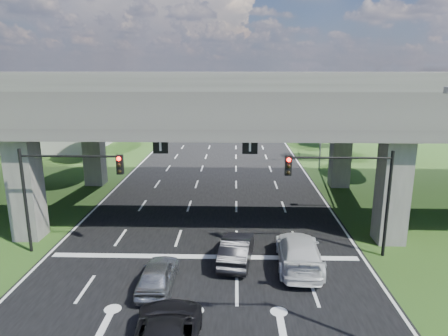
{
  "coord_description": "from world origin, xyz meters",
  "views": [
    {
      "loc": [
        1.66,
        -16.82,
        10.11
      ],
      "look_at": [
        0.93,
        9.41,
        3.67
      ],
      "focal_mm": 32.0,
      "sensor_mm": 36.0,
      "label": 1
    }
  ],
  "objects_px": {
    "streetlight_beyond": "(295,102)",
    "signal_left": "(62,182)",
    "signal_right": "(349,184)",
    "car_dark": "(237,249)",
    "car_silver": "(158,274)",
    "car_white": "(299,252)",
    "streetlight_far": "(318,114)"
  },
  "relations": [
    {
      "from": "signal_left",
      "to": "car_white",
      "type": "bearing_deg",
      "value": -6.09
    },
    {
      "from": "car_dark",
      "to": "signal_right",
      "type": "bearing_deg",
      "value": -163.34
    },
    {
      "from": "streetlight_beyond",
      "to": "streetlight_far",
      "type": "bearing_deg",
      "value": -90.0
    },
    {
      "from": "streetlight_far",
      "to": "car_white",
      "type": "relative_size",
      "value": 1.82
    },
    {
      "from": "streetlight_far",
      "to": "streetlight_beyond",
      "type": "height_order",
      "value": "same"
    },
    {
      "from": "signal_right",
      "to": "signal_left",
      "type": "distance_m",
      "value": 15.65
    },
    {
      "from": "streetlight_far",
      "to": "car_white",
      "type": "bearing_deg",
      "value": -103.23
    },
    {
      "from": "car_silver",
      "to": "car_white",
      "type": "relative_size",
      "value": 0.72
    },
    {
      "from": "signal_right",
      "to": "car_white",
      "type": "distance_m",
      "value": 4.56
    },
    {
      "from": "signal_left",
      "to": "car_dark",
      "type": "bearing_deg",
      "value": -5.59
    },
    {
      "from": "car_silver",
      "to": "car_dark",
      "type": "relative_size",
      "value": 0.91
    },
    {
      "from": "streetlight_beyond",
      "to": "signal_left",
      "type": "bearing_deg",
      "value": -116.43
    },
    {
      "from": "car_white",
      "to": "signal_left",
      "type": "bearing_deg",
      "value": -2.94
    },
    {
      "from": "car_silver",
      "to": "car_white",
      "type": "height_order",
      "value": "car_white"
    },
    {
      "from": "signal_right",
      "to": "streetlight_far",
      "type": "height_order",
      "value": "streetlight_far"
    },
    {
      "from": "car_dark",
      "to": "car_silver",
      "type": "bearing_deg",
      "value": 44.35
    },
    {
      "from": "streetlight_far",
      "to": "car_silver",
      "type": "relative_size",
      "value": 2.51
    },
    {
      "from": "signal_right",
      "to": "car_dark",
      "type": "relative_size",
      "value": 1.37
    },
    {
      "from": "signal_right",
      "to": "streetlight_beyond",
      "type": "height_order",
      "value": "streetlight_beyond"
    },
    {
      "from": "signal_left",
      "to": "streetlight_beyond",
      "type": "distance_m",
      "value": 40.3
    },
    {
      "from": "signal_right",
      "to": "car_silver",
      "type": "relative_size",
      "value": 1.51
    },
    {
      "from": "car_silver",
      "to": "car_white",
      "type": "distance_m",
      "value": 7.38
    },
    {
      "from": "signal_right",
      "to": "car_dark",
      "type": "distance_m",
      "value": 7.0
    },
    {
      "from": "signal_left",
      "to": "car_white",
      "type": "distance_m",
      "value": 13.38
    },
    {
      "from": "streetlight_far",
      "to": "signal_left",
      "type": "bearing_deg",
      "value": -131.78
    },
    {
      "from": "signal_left",
      "to": "streetlight_beyond",
      "type": "relative_size",
      "value": 0.6
    },
    {
      "from": "streetlight_beyond",
      "to": "car_white",
      "type": "bearing_deg",
      "value": -97.67
    },
    {
      "from": "car_dark",
      "to": "signal_left",
      "type": "bearing_deg",
      "value": 2.17
    },
    {
      "from": "signal_left",
      "to": "car_silver",
      "type": "xyz_separation_m",
      "value": [
        5.88,
        -3.72,
        -3.48
      ]
    },
    {
      "from": "signal_left",
      "to": "streetlight_far",
      "type": "distance_m",
      "value": 26.95
    },
    {
      "from": "signal_right",
      "to": "signal_left",
      "type": "height_order",
      "value": "same"
    },
    {
      "from": "car_silver",
      "to": "signal_left",
      "type": "bearing_deg",
      "value": -31.62
    }
  ]
}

